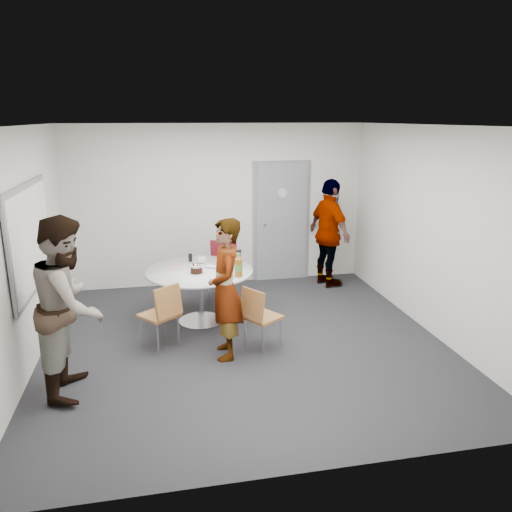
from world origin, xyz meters
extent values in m
plane|color=#232327|center=(0.00, 0.00, 0.00)|extent=(5.00, 5.00, 0.00)
plane|color=silver|center=(0.00, 0.00, 2.70)|extent=(5.00, 5.00, 0.00)
plane|color=silver|center=(0.00, 2.50, 1.35)|extent=(5.00, 0.00, 5.00)
plane|color=silver|center=(-2.50, 0.00, 1.35)|extent=(0.00, 5.00, 5.00)
plane|color=silver|center=(2.50, 0.00, 1.35)|extent=(0.00, 5.00, 5.00)
plane|color=silver|center=(0.00, -2.50, 1.35)|extent=(5.00, 0.00, 5.00)
cube|color=slate|center=(1.10, 2.47, 1.02)|extent=(0.90, 0.05, 2.05)
cube|color=gray|center=(1.10, 2.50, 1.02)|extent=(1.02, 0.04, 2.12)
cylinder|color=#B2BFC6|center=(1.10, 2.44, 1.55)|extent=(0.16, 0.01, 0.16)
cylinder|color=silver|center=(0.78, 2.41, 1.02)|extent=(0.04, 0.14, 0.04)
cube|color=gray|center=(-2.46, 0.20, 1.45)|extent=(0.03, 1.90, 1.25)
cube|color=white|center=(-2.44, 0.20, 1.45)|extent=(0.01, 1.78, 1.13)
cylinder|color=white|center=(-0.49, 0.79, 0.75)|extent=(1.47, 1.47, 0.03)
cylinder|color=silver|center=(-0.49, 0.79, 0.38)|extent=(0.09, 0.09, 0.71)
cylinder|color=silver|center=(-0.49, 0.79, 0.01)|extent=(0.63, 0.63, 0.02)
cylinder|color=white|center=(-0.54, 0.64, 0.77)|extent=(0.21, 0.21, 0.01)
cylinder|color=black|center=(-0.54, 0.64, 0.82)|extent=(0.16, 0.16, 0.09)
cylinder|color=silver|center=(-0.54, 0.64, 0.87)|extent=(0.17, 0.17, 0.02)
cylinder|color=brown|center=(-0.01, 0.39, 0.89)|extent=(0.11, 0.11, 0.24)
cylinder|color=#4B8B37|center=(-0.01, 0.39, 0.90)|extent=(0.11, 0.11, 0.09)
cone|color=brown|center=(-0.01, 0.39, 1.03)|extent=(0.10, 0.10, 0.05)
cylinder|color=#509543|center=(-0.01, 0.39, 1.07)|extent=(0.04, 0.04, 0.03)
imported|color=white|center=(-0.43, 1.12, 0.81)|extent=(0.18, 0.18, 0.10)
cylinder|color=black|center=(-0.58, 1.25, 0.83)|extent=(0.05, 0.05, 0.13)
cylinder|color=silver|center=(0.09, 0.94, 0.86)|extent=(0.07, 0.07, 0.19)
cylinder|color=black|center=(0.09, 0.94, 0.97)|extent=(0.07, 0.07, 0.03)
cube|color=#E17074|center=(-0.79, 1.12, 0.77)|extent=(0.12, 0.08, 0.02)
ellipsoid|color=silver|center=(-0.32, 0.87, 0.78)|extent=(0.20, 0.20, 0.03)
cube|color=brown|center=(-1.06, 0.08, 0.43)|extent=(0.56, 0.56, 0.03)
cube|color=brown|center=(-0.94, -0.07, 0.65)|extent=(0.35, 0.30, 0.38)
cylinder|color=silver|center=(-1.03, 0.31, 0.21)|extent=(0.02, 0.02, 0.43)
cylinder|color=silver|center=(-1.29, 0.11, 0.21)|extent=(0.02, 0.02, 0.43)
cylinder|color=silver|center=(-0.83, 0.06, 0.21)|extent=(0.02, 0.02, 0.43)
cylinder|color=silver|center=(-1.09, -0.14, 0.21)|extent=(0.02, 0.02, 0.43)
cube|color=brown|center=(0.19, -0.20, 0.41)|extent=(0.54, 0.54, 0.03)
cube|color=brown|center=(0.04, -0.30, 0.63)|extent=(0.27, 0.35, 0.37)
cylinder|color=silver|center=(0.41, -0.24, 0.21)|extent=(0.02, 0.02, 0.41)
cylinder|color=silver|center=(0.24, 0.02, 0.21)|extent=(0.02, 0.02, 0.41)
cylinder|color=silver|center=(0.15, -0.41, 0.21)|extent=(0.02, 0.02, 0.41)
cylinder|color=silver|center=(-0.02, -0.15, 0.21)|extent=(0.02, 0.02, 0.41)
cube|color=maroon|center=(-0.08, 1.59, 0.47)|extent=(0.55, 0.55, 0.04)
cube|color=maroon|center=(-0.01, 1.79, 0.71)|extent=(0.43, 0.22, 0.42)
cylinder|color=silver|center=(-0.30, 1.47, 0.24)|extent=(0.02, 0.02, 0.47)
cylinder|color=silver|center=(0.04, 1.37, 0.24)|extent=(0.02, 0.02, 0.47)
cylinder|color=silver|center=(-0.19, 1.82, 0.24)|extent=(0.02, 0.02, 0.47)
cylinder|color=silver|center=(0.15, 1.71, 0.24)|extent=(0.02, 0.02, 0.47)
imported|color=#A5C6EA|center=(-0.28, -0.30, 0.84)|extent=(0.42, 0.63, 1.69)
imported|color=white|center=(-1.95, -0.74, 0.94)|extent=(0.76, 0.95, 1.87)
imported|color=black|center=(1.80, 1.95, 0.91)|extent=(0.69, 1.15, 1.83)
camera|label=1|loc=(-1.02, -5.78, 2.79)|focal=35.00mm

